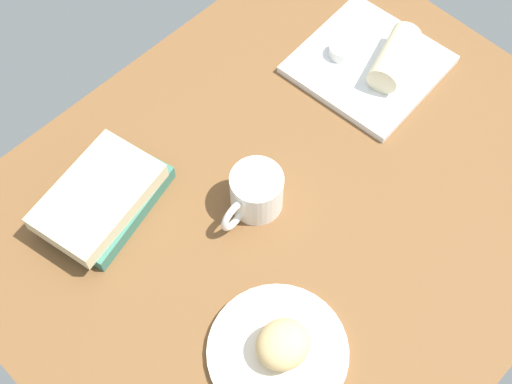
% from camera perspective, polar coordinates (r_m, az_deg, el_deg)
% --- Properties ---
extents(dining_table, '(1.10, 0.90, 0.04)m').
position_cam_1_polar(dining_table, '(1.27, 3.28, -0.97)').
color(dining_table, brown).
rests_on(dining_table, ground).
extents(round_plate, '(0.23, 0.23, 0.01)m').
position_cam_1_polar(round_plate, '(1.13, 1.79, -13.02)').
color(round_plate, silver).
rests_on(round_plate, dining_table).
extents(scone_pastry, '(0.10, 0.09, 0.06)m').
position_cam_1_polar(scone_pastry, '(1.10, 2.22, -12.42)').
color(scone_pastry, '#D6B678').
rests_on(scone_pastry, round_plate).
extents(square_plate, '(0.28, 0.28, 0.02)m').
position_cam_1_polar(square_plate, '(1.43, 9.23, 10.32)').
color(square_plate, white).
rests_on(square_plate, dining_table).
extents(sauce_cup, '(0.05, 0.05, 0.02)m').
position_cam_1_polar(sauce_cup, '(1.41, 7.03, 11.48)').
color(sauce_cup, silver).
rests_on(sauce_cup, square_plate).
extents(breakfast_wrap, '(0.15, 0.10, 0.06)m').
position_cam_1_polar(breakfast_wrap, '(1.40, 11.34, 10.79)').
color(breakfast_wrap, beige).
rests_on(breakfast_wrap, square_plate).
extents(book_stack, '(0.26, 0.18, 0.07)m').
position_cam_1_polar(book_stack, '(1.24, -12.38, -0.59)').
color(book_stack, '#387260').
rests_on(book_stack, dining_table).
extents(coffee_mug, '(0.14, 0.09, 0.09)m').
position_cam_1_polar(coffee_mug, '(1.20, -0.05, -0.02)').
color(coffee_mug, white).
rests_on(coffee_mug, dining_table).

